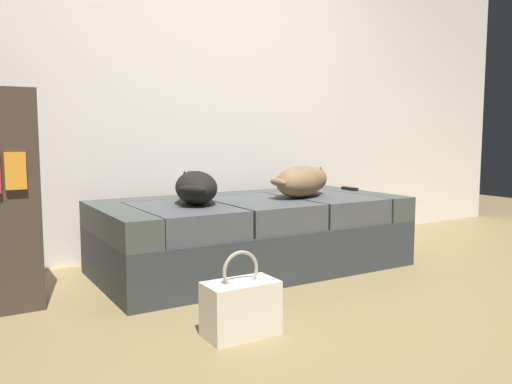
{
  "coord_description": "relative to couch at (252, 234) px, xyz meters",
  "views": [
    {
      "loc": [
        -1.72,
        -1.82,
        0.88
      ],
      "look_at": [
        0.0,
        1.05,
        0.51
      ],
      "focal_mm": 37.02,
      "sensor_mm": 36.0,
      "label": 1
    }
  ],
  "objects": [
    {
      "name": "handbag",
      "position": [
        -0.63,
        -0.97,
        -0.1
      ],
      "size": [
        0.32,
        0.18,
        0.38
      ],
      "color": "silver",
      "rests_on": "ground"
    },
    {
      "name": "tv_remote",
      "position": [
        0.9,
        0.09,
        0.24
      ],
      "size": [
        0.05,
        0.15,
        0.02
      ],
      "primitive_type": "cube",
      "rotation": [
        0.0,
        0.0,
        -0.04
      ],
      "color": "black",
      "rests_on": "couch"
    },
    {
      "name": "ground_plane",
      "position": [
        0.0,
        -1.1,
        -0.23
      ],
      "size": [
        10.0,
        10.0,
        0.0
      ],
      "primitive_type": "plane",
      "color": "olive"
    },
    {
      "name": "dog_dark",
      "position": [
        -0.4,
        -0.01,
        0.33
      ],
      "size": [
        0.36,
        0.57,
        0.2
      ],
      "color": "black",
      "rests_on": "couch"
    },
    {
      "name": "back_wall",
      "position": [
        0.0,
        0.7,
        1.17
      ],
      "size": [
        6.4,
        0.1,
        2.8
      ],
      "primitive_type": "cube",
      "color": "white",
      "rests_on": "ground"
    },
    {
      "name": "dog_tan",
      "position": [
        0.35,
        -0.07,
        0.34
      ],
      "size": [
        0.58,
        0.43,
        0.21
      ],
      "color": "olive",
      "rests_on": "couch"
    },
    {
      "name": "couch",
      "position": [
        0.0,
        0.0,
        0.0
      ],
      "size": [
        1.97,
        0.96,
        0.46
      ],
      "color": "#32373A",
      "rests_on": "ground"
    }
  ]
}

